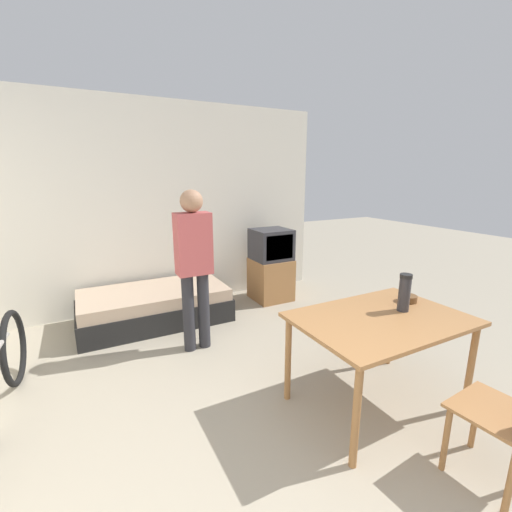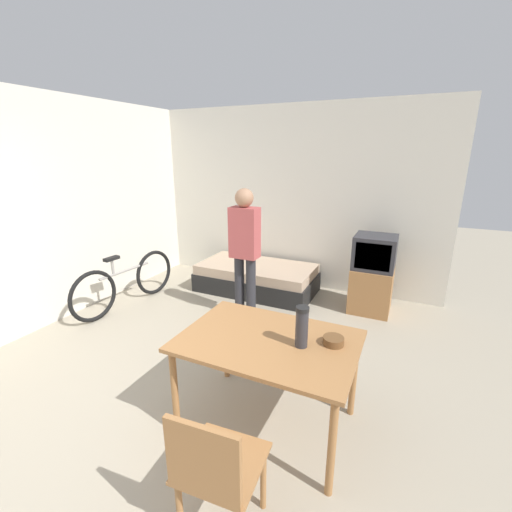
{
  "view_description": "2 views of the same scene",
  "coord_description": "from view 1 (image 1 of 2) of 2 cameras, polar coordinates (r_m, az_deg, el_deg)",
  "views": [
    {
      "loc": [
        -0.84,
        -0.59,
        1.78
      ],
      "look_at": [
        0.62,
        2.18,
        1.02
      ],
      "focal_mm": 24.0,
      "sensor_mm": 36.0,
      "label": 1
    },
    {
      "loc": [
        1.94,
        -0.94,
        2.03
      ],
      "look_at": [
        0.54,
        2.04,
        1.03
      ],
      "focal_mm": 24.0,
      "sensor_mm": 36.0,
      "label": 2
    }
  ],
  "objects": [
    {
      "name": "wall_back",
      "position": [
        4.71,
        -17.51,
        7.73
      ],
      "size": [
        4.93,
        0.06,
        2.7
      ],
      "color": "silver",
      "rests_on": "ground_plane"
    },
    {
      "name": "person_standing",
      "position": [
        3.43,
        -10.3,
        -0.63
      ],
      "size": [
        0.34,
        0.22,
        1.63
      ],
      "color": "#28282D",
      "rests_on": "ground_plane"
    },
    {
      "name": "thermos_flask",
      "position": [
        2.88,
        23.53,
        -5.37
      ],
      "size": [
        0.09,
        0.09,
        0.3
      ],
      "color": "#2D2D33",
      "rests_on": "dining_table"
    },
    {
      "name": "tv",
      "position": [
        4.89,
        2.5,
        -1.58
      ],
      "size": [
        0.51,
        0.52,
        1.02
      ],
      "color": "#9E6B3D",
      "rests_on": "ground_plane"
    },
    {
      "name": "daybed",
      "position": [
        4.41,
        -16.49,
        -7.95
      ],
      "size": [
        1.75,
        0.91,
        0.41
      ],
      "color": "black",
      "rests_on": "ground_plane"
    },
    {
      "name": "mate_bowl",
      "position": [
        3.14,
        23.96,
        -6.48
      ],
      "size": [
        0.15,
        0.15,
        0.05
      ],
      "color": "brown",
      "rests_on": "dining_table"
    },
    {
      "name": "dining_table",
      "position": [
        2.78,
        20.04,
        -11.05
      ],
      "size": [
        1.27,
        0.87,
        0.74
      ],
      "color": "#9E6B3D",
      "rests_on": "ground_plane"
    }
  ]
}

